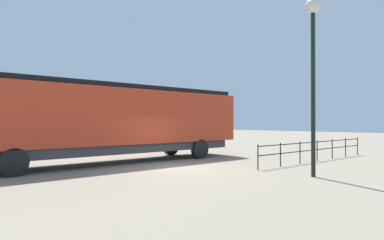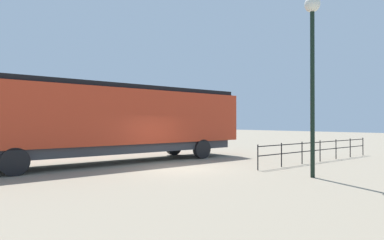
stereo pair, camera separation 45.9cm
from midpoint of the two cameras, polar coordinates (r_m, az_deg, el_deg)
The scene contains 4 objects.
ground_plane at distance 15.17m, azimuth -1.23°, elevation -8.25°, with size 120.00×120.00×0.00m, color gray.
locomotive at distance 17.63m, azimuth -11.01°, elevation 0.11°, with size 3.01×15.03×3.95m.
lamp_post at distance 13.70m, azimuth 20.83°, elevation 12.06°, with size 0.59×0.59×6.81m.
platform_fence at distance 19.00m, azimuth 21.72°, elevation -4.45°, with size 0.05×10.25×1.11m.
Camera 2 is at (11.95, -9.12, 2.08)m, focal length 31.16 mm.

